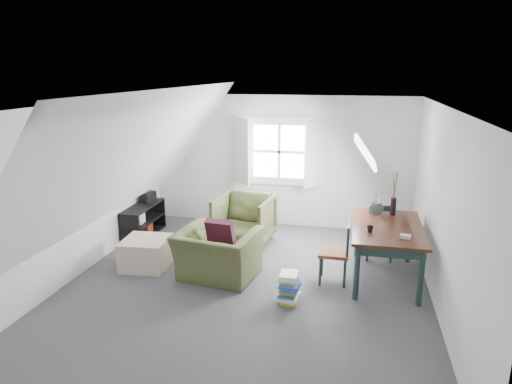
% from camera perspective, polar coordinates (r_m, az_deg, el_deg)
% --- Properties ---
extents(floor, '(5.50, 5.50, 0.00)m').
position_cam_1_polar(floor, '(6.56, -1.28, -11.63)').
color(floor, '#464549').
rests_on(floor, ground).
extents(ceiling, '(5.50, 5.50, 0.00)m').
position_cam_1_polar(ceiling, '(5.88, -1.42, 10.71)').
color(ceiling, white).
rests_on(ceiling, wall_back).
extents(wall_back, '(5.00, 0.00, 5.00)m').
position_cam_1_polar(wall_back, '(8.72, 2.96, 3.81)').
color(wall_back, silver).
rests_on(wall_back, ground).
extents(wall_front, '(5.00, 0.00, 5.00)m').
position_cam_1_polar(wall_front, '(3.67, -11.85, -12.74)').
color(wall_front, silver).
rests_on(wall_front, ground).
extents(wall_left, '(0.00, 5.50, 5.50)m').
position_cam_1_polar(wall_left, '(7.10, -21.33, 0.20)').
color(wall_left, silver).
rests_on(wall_left, ground).
extents(wall_right, '(0.00, 5.50, 5.50)m').
position_cam_1_polar(wall_right, '(6.04, 22.39, -2.41)').
color(wall_right, silver).
rests_on(wall_right, ground).
extents(slope_left, '(3.19, 5.50, 4.48)m').
position_cam_1_polar(slope_left, '(6.52, -14.77, 4.21)').
color(slope_left, white).
rests_on(slope_left, wall_left).
extents(slope_right, '(3.19, 5.50, 4.48)m').
position_cam_1_polar(slope_right, '(5.81, 13.66, 3.02)').
color(slope_right, white).
rests_on(slope_right, wall_right).
extents(dormer_window, '(1.71, 0.35, 1.30)m').
position_cam_1_polar(dormer_window, '(8.61, 2.89, 5.02)').
color(dormer_window, white).
rests_on(dormer_window, wall_back).
extents(skylight, '(0.35, 0.75, 0.47)m').
position_cam_1_polar(skylight, '(7.10, 13.50, 4.89)').
color(skylight, white).
rests_on(skylight, slope_right).
extents(armchair_near, '(1.23, 1.11, 0.72)m').
position_cam_1_polar(armchair_near, '(6.83, -4.74, -10.54)').
color(armchair_near, '#444A28').
rests_on(armchair_near, floor).
extents(armchair_far, '(1.02, 1.05, 0.86)m').
position_cam_1_polar(armchair_far, '(8.07, -1.46, -6.36)').
color(armchair_far, '#444A28').
rests_on(armchair_far, floor).
extents(throw_pillow, '(0.43, 0.28, 0.42)m').
position_cam_1_polar(throw_pillow, '(6.72, -4.49, -5.09)').
color(throw_pillow, '#3C1022').
rests_on(throw_pillow, armchair_near).
extents(ottoman, '(0.72, 0.72, 0.45)m').
position_cam_1_polar(ottoman, '(7.26, -13.56, -7.41)').
color(ottoman, '#C0AA93').
rests_on(ottoman, floor).
extents(dining_table, '(0.97, 1.62, 0.81)m').
position_cam_1_polar(dining_table, '(6.75, 16.06, -4.96)').
color(dining_table, '#34160D').
rests_on(dining_table, floor).
extents(demijohn, '(0.22, 0.22, 0.31)m').
position_cam_1_polar(demijohn, '(7.10, 14.79, -1.91)').
color(demijohn, silver).
rests_on(demijohn, dining_table).
extents(vase_twigs, '(0.09, 0.10, 0.67)m').
position_cam_1_polar(vase_twigs, '(7.21, 16.76, -1.62)').
color(vase_twigs, black).
rests_on(vase_twigs, dining_table).
extents(cup, '(0.12, 0.12, 0.09)m').
position_cam_1_polar(cup, '(6.42, 14.04, -4.85)').
color(cup, black).
rests_on(cup, dining_table).
extents(paper_box, '(0.15, 0.11, 0.04)m').
position_cam_1_polar(paper_box, '(6.31, 18.19, -5.31)').
color(paper_box, white).
rests_on(paper_box, dining_table).
extents(dining_chair_far, '(0.44, 0.44, 0.94)m').
position_cam_1_polar(dining_chair_far, '(7.52, 15.27, -4.56)').
color(dining_chair_far, maroon).
rests_on(dining_chair_far, floor).
extents(dining_chair_near, '(0.42, 0.42, 0.89)m').
position_cam_1_polar(dining_chair_near, '(6.58, 10.00, -7.36)').
color(dining_chair_near, maroon).
rests_on(dining_chair_near, floor).
extents(media_shelf, '(0.37, 1.12, 0.57)m').
position_cam_1_polar(media_shelf, '(8.55, -13.99, -3.74)').
color(media_shelf, black).
rests_on(media_shelf, floor).
extents(electronics_box, '(0.26, 0.31, 0.21)m').
position_cam_1_polar(electronics_box, '(8.68, -13.33, -0.63)').
color(electronics_box, black).
rests_on(electronics_box, media_shelf).
extents(magazine_stack, '(0.30, 0.35, 0.40)m').
position_cam_1_polar(magazine_stack, '(6.07, 4.16, -11.88)').
color(magazine_stack, '#B29933').
rests_on(magazine_stack, floor).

